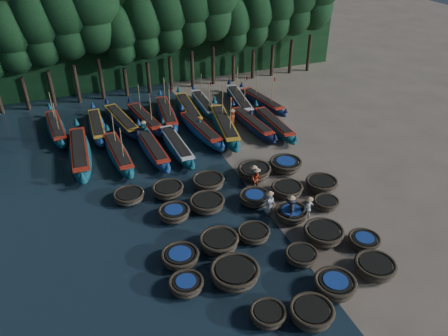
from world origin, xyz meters
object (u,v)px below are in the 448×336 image
object	(u,v)px
long_boat_9	(56,128)
long_boat_13	(167,114)
coracle_13	(291,213)
long_boat_10	(97,126)
long_boat_5	(201,130)
long_boat_15	(204,104)
fisherman_2	(256,179)
coracle_15	(174,213)
long_boat_1	(80,153)
coracle_12	(254,234)
coracle_16	(207,203)
coracle_6	(235,273)
long_boat_11	(122,121)
coracle_5	(186,285)
coracle_1	(268,315)
long_boat_8	(274,124)
long_boat_14	(188,109)
coracle_22	(208,182)
fisherman_4	(308,208)
fisherman_1	(253,175)
coracle_24	(286,165)
coracle_4	(375,267)
coracle_20	(129,196)
coracle_2	(311,313)
coracle_3	(335,285)
fisherman_3	(290,208)
coracle_17	(254,198)
long_boat_16	(239,101)
long_boat_17	(262,102)
coracle_14	(326,203)
fisherman_5	(144,131)
long_boat_4	(177,146)
fisherman_0	(269,202)
coracle_8	(323,234)
coracle_11	(219,242)
coracle_18	(287,190)
fisherman_6	(232,117)
coracle_10	(180,257)
long_boat_7	(252,124)
long_boat_12	(145,119)
coracle_23	(254,171)
coracle_9	(364,241)
coracle_21	(168,190)
coracle_19	(321,184)
long_boat_6	(225,126)
coracle_7	(301,256)

from	to	relation	value
long_boat_9	long_boat_13	distance (m)	9.35
coracle_13	long_boat_10	size ratio (longest dim) A/B	0.31
long_boat_5	long_boat_15	xyz separation A→B (m)	(2.02, 4.95, -0.05)
long_boat_9	coracle_13	bearing A→B (deg)	-58.13
long_boat_13	fisherman_2	size ratio (longest dim) A/B	4.56
coracle_15	long_boat_1	size ratio (longest dim) A/B	0.24
coracle_12	coracle_16	distance (m)	3.97
coracle_6	long_boat_11	bearing A→B (deg)	96.02
coracle_5	fisherman_2	xyz separation A→B (m)	(7.07, 6.89, 0.45)
long_boat_9	coracle_1	bearing A→B (deg)	-75.81
long_boat_8	long_boat_14	xyz separation A→B (m)	(-5.83, 5.56, 0.02)
coracle_16	coracle_22	world-z (taller)	coracle_22
long_boat_10	coracle_5	bearing A→B (deg)	-82.87
fisherman_4	fisherman_1	bearing A→B (deg)	-91.26
coracle_24	fisherman_1	distance (m)	3.26
coracle_4	coracle_20	size ratio (longest dim) A/B	1.23
coracle_2	coracle_3	xyz separation A→B (m)	(1.96, 1.04, 0.02)
fisherman_3	long_boat_8	bearing A→B (deg)	-178.08
coracle_17	long_boat_16	bearing A→B (deg)	70.39
coracle_4	coracle_3	bearing A→B (deg)	-172.94
coracle_15	long_boat_17	xyz separation A→B (m)	(12.45, 13.50, 0.09)
coracle_14	fisherman_5	xyz separation A→B (m)	(-8.70, 13.11, 0.54)
coracle_6	coracle_12	world-z (taller)	coracle_6
long_boat_13	fisherman_1	distance (m)	12.86
long_boat_4	long_boat_9	size ratio (longest dim) A/B	1.01
coracle_16	fisherman_0	xyz separation A→B (m)	(3.46, -1.76, 0.40)
coracle_6	coracle_8	bearing A→B (deg)	9.86
coracle_11	fisherman_1	xyz separation A→B (m)	(4.41, 5.02, 0.42)
coracle_14	long_boat_16	bearing A→B (deg)	85.87
coracle_18	fisherman_6	xyz separation A→B (m)	(0.58, 10.92, 0.41)
coracle_10	long_boat_7	world-z (taller)	long_boat_7
long_boat_9	long_boat_12	size ratio (longest dim) A/B	1.01
coracle_3	coracle_23	xyz separation A→B (m)	(0.80, 11.14, -0.02)
coracle_15	fisherman_3	world-z (taller)	fisherman_3
coracle_2	long_boat_8	bearing A→B (deg)	67.92
long_boat_14	fisherman_3	distance (m)	17.03
coracle_4	long_boat_13	distance (m)	22.92
fisherman_5	long_boat_7	bearing A→B (deg)	42.89
coracle_9	coracle_21	world-z (taller)	coracle_21
long_boat_8	coracle_4	bearing A→B (deg)	-99.11
coracle_19	fisherman_5	distance (m)	14.76
coracle_20	long_boat_8	size ratio (longest dim) A/B	0.28
coracle_20	long_boat_6	bearing A→B (deg)	36.21
long_boat_16	coracle_19	bearing A→B (deg)	-83.62
coracle_7	long_boat_4	bearing A→B (deg)	101.35
coracle_13	fisherman_4	world-z (taller)	fisherman_4
coracle_17	long_boat_1	bearing A→B (deg)	134.96
coracle_7	coracle_17	xyz separation A→B (m)	(-0.11, 5.77, 0.04)
coracle_4	coracle_11	distance (m)	8.35
fisherman_5	long_boat_6	bearing A→B (deg)	42.47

